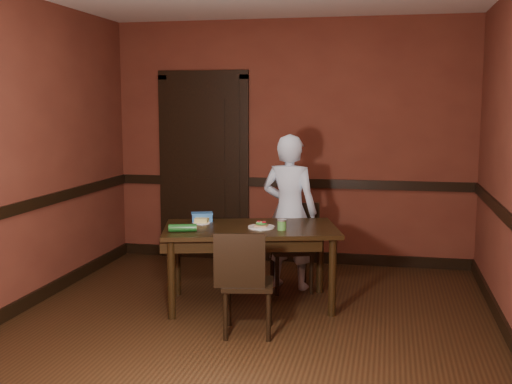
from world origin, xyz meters
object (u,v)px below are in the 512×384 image
at_px(sandwich_plate, 261,226).
at_px(person, 289,212).
at_px(chair_far, 291,248).
at_px(chair_near, 248,282).
at_px(sauce_jar, 282,225).
at_px(food_tub, 202,217).
at_px(dining_table, 251,266).
at_px(cheese_saucer, 202,221).

bearing_deg(sandwich_plate, person, 77.16).
bearing_deg(chair_far, chair_near, -115.83).
height_order(sauce_jar, food_tub, sauce_jar).
bearing_deg(dining_table, person, 53.44).
relative_size(sandwich_plate, cheese_saucer, 1.47).
relative_size(chair_near, person, 0.55).
xyz_separation_m(chair_near, food_tub, (-0.63, 0.88, 0.33)).
bearing_deg(food_tub, chair_far, 4.38).
height_order(person, cheese_saucer, person).
bearing_deg(person, sandwich_plate, 88.18).
distance_m(chair_far, food_tub, 0.92).
xyz_separation_m(chair_near, cheese_saucer, (-0.60, 0.78, 0.31)).
height_order(person, food_tub, person).
bearing_deg(sandwich_plate, chair_near, -87.22).
distance_m(person, sauce_jar, 0.71).
height_order(chair_far, chair_near, same).
xyz_separation_m(sandwich_plate, food_tub, (-0.59, 0.20, 0.02)).
relative_size(person, food_tub, 6.57).
xyz_separation_m(dining_table, food_tub, (-0.49, 0.17, 0.39)).
bearing_deg(person, chair_near, 96.09).
bearing_deg(cheese_saucer, chair_far, 31.10).
bearing_deg(food_tub, sandwich_plate, -38.27).
height_order(chair_far, sandwich_plate, chair_far).
xyz_separation_m(person, sauce_jar, (0.04, -0.71, 0.01)).
bearing_deg(sandwich_plate, food_tub, 161.56).
distance_m(chair_far, cheese_saucer, 0.93).
height_order(dining_table, person, person).
xyz_separation_m(dining_table, person, (0.25, 0.62, 0.39)).
bearing_deg(chair_near, person, -104.33).
distance_m(sandwich_plate, sauce_jar, 0.20).
bearing_deg(chair_far, dining_table, -137.44).
relative_size(person, sauce_jar, 16.13).
xyz_separation_m(chair_near, sandwich_plate, (-0.03, 0.68, 0.31)).
bearing_deg(person, dining_table, 79.24).
relative_size(sandwich_plate, sauce_jar, 2.50).
bearing_deg(person, cheese_saucer, 48.75).
bearing_deg(sandwich_plate, chair_far, 71.43).
xyz_separation_m(person, cheese_saucer, (-0.72, -0.55, -0.02)).
distance_m(chair_far, person, 0.35).
distance_m(sandwich_plate, cheese_saucer, 0.58).
bearing_deg(sauce_jar, food_tub, 161.89).
distance_m(chair_near, food_tub, 1.13).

